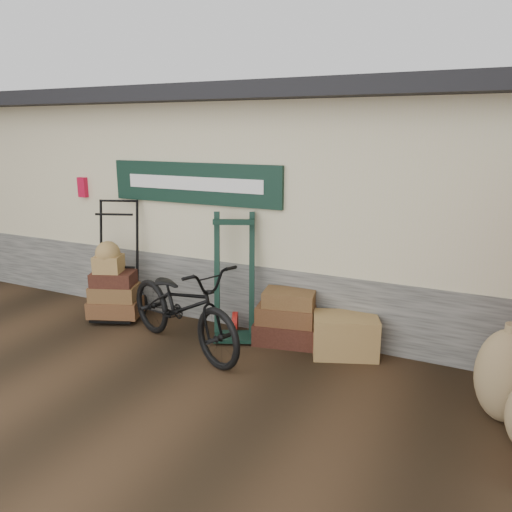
{
  "coord_description": "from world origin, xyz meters",
  "views": [
    {
      "loc": [
        3.4,
        -4.72,
        2.65
      ],
      "look_at": [
        0.66,
        0.9,
        1.06
      ],
      "focal_mm": 35.0,
      "sensor_mm": 36.0,
      "label": 1
    }
  ],
  "objects_px": {
    "suitcase_stack": "(286,316)",
    "bicycle": "(182,301)",
    "green_barrow": "(234,277)",
    "porter_trolley": "(117,259)",
    "wicker_hamper": "(345,335)"
  },
  "relations": [
    {
      "from": "porter_trolley",
      "to": "suitcase_stack",
      "type": "bearing_deg",
      "value": -17.05
    },
    {
      "from": "green_barrow",
      "to": "wicker_hamper",
      "type": "height_order",
      "value": "green_barrow"
    },
    {
      "from": "porter_trolley",
      "to": "bicycle",
      "type": "relative_size",
      "value": 0.79
    },
    {
      "from": "porter_trolley",
      "to": "green_barrow",
      "type": "distance_m",
      "value": 1.86
    },
    {
      "from": "porter_trolley",
      "to": "green_barrow",
      "type": "relative_size",
      "value": 1.05
    },
    {
      "from": "green_barrow",
      "to": "bicycle",
      "type": "distance_m",
      "value": 0.76
    },
    {
      "from": "green_barrow",
      "to": "suitcase_stack",
      "type": "distance_m",
      "value": 0.84
    },
    {
      "from": "green_barrow",
      "to": "suitcase_stack",
      "type": "xyz_separation_m",
      "value": [
        0.69,
        0.11,
        -0.46
      ]
    },
    {
      "from": "suitcase_stack",
      "to": "green_barrow",
      "type": "bearing_deg",
      "value": -171.2
    },
    {
      "from": "porter_trolley",
      "to": "suitcase_stack",
      "type": "xyz_separation_m",
      "value": [
        2.55,
        0.18,
        -0.51
      ]
    },
    {
      "from": "green_barrow",
      "to": "suitcase_stack",
      "type": "bearing_deg",
      "value": -15.03
    },
    {
      "from": "green_barrow",
      "to": "porter_trolley",
      "type": "bearing_deg",
      "value": 158.5
    },
    {
      "from": "green_barrow",
      "to": "wicker_hamper",
      "type": "xyz_separation_m",
      "value": [
        1.47,
        0.08,
        -0.57
      ]
    },
    {
      "from": "porter_trolley",
      "to": "green_barrow",
      "type": "xyz_separation_m",
      "value": [
        1.86,
        0.08,
        -0.04
      ]
    },
    {
      "from": "suitcase_stack",
      "to": "bicycle",
      "type": "bearing_deg",
      "value": -145.46
    }
  ]
}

